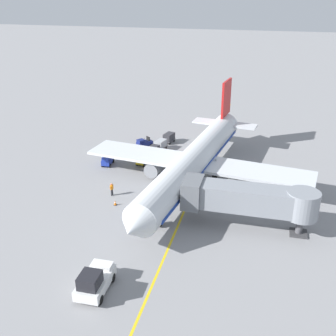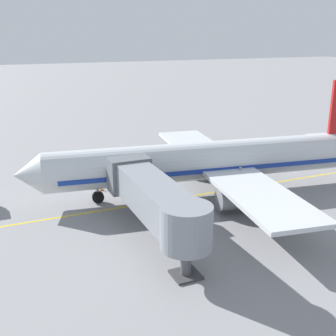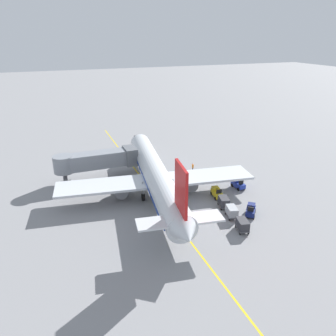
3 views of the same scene
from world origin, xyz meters
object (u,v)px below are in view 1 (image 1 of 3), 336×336
at_px(pushback_tractor, 94,281).
at_px(baggage_tug_trailing, 143,159).
at_px(baggage_tug_spare, 107,160).
at_px(safety_cone_nose_left, 115,203).
at_px(baggage_tug_lead, 144,143).
at_px(baggage_cart_third_in_train, 169,137).
at_px(parked_airliner, 195,161).
at_px(baggage_cart_front, 153,150).
at_px(jet_bridge, 248,199).
at_px(ground_crew_wing_walker, 112,188).
at_px(baggage_cart_second_in_train, 161,144).
at_px(safety_cone_nose_right, 136,215).

bearing_deg(pushback_tractor, baggage_tug_trailing, -81.09).
relative_size(baggage_tug_spare, safety_cone_nose_left, 4.38).
height_order(baggage_tug_lead, baggage_cart_third_in_train, baggage_tug_lead).
height_order(parked_airliner, baggage_cart_front, parked_airliner).
height_order(parked_airliner, baggage_tug_spare, parked_airliner).
bearing_deg(jet_bridge, baggage_tug_lead, -48.66).
height_order(pushback_tractor, ground_crew_wing_walker, pushback_tractor).
relative_size(pushback_tractor, baggage_cart_front, 1.48).
bearing_deg(pushback_tractor, baggage_cart_second_in_train, -84.52).
distance_m(baggage_tug_lead, baggage_cart_front, 4.06).
xyz_separation_m(baggage_cart_third_in_train, safety_cone_nose_left, (1.05, 22.02, -0.66)).
bearing_deg(baggage_cart_front, baggage_cart_third_in_train, -98.24).
bearing_deg(baggage_tug_lead, parked_airliner, 133.23).
xyz_separation_m(pushback_tractor, baggage_cart_second_in_train, (3.19, -33.24, -0.15)).
distance_m(parked_airliner, pushback_tractor, 23.25).
bearing_deg(baggage_cart_third_in_train, baggage_cart_front, 81.76).
height_order(jet_bridge, safety_cone_nose_left, jet_bridge).
bearing_deg(pushback_tractor, ground_crew_wing_walker, -73.45).
xyz_separation_m(pushback_tractor, safety_cone_nose_left, (3.74, -14.62, -0.81)).
xyz_separation_m(parked_airliner, safety_cone_nose_right, (4.66, 10.22, -2.90)).
xyz_separation_m(pushback_tractor, safety_cone_nose_right, (0.48, -12.56, -0.81)).
distance_m(jet_bridge, baggage_cart_front, 22.91).
xyz_separation_m(pushback_tractor, ground_crew_wing_walker, (5.00, -16.84, -0.15)).
bearing_deg(baggage_cart_third_in_train, ground_crew_wing_walker, 83.34).
xyz_separation_m(baggage_tug_spare, safety_cone_nose_right, (-8.58, 12.98, -0.42)).
xyz_separation_m(baggage_tug_lead, baggage_cart_third_in_train, (-3.34, -3.01, 0.24)).
xyz_separation_m(pushback_tractor, baggage_cart_third_in_train, (2.69, -36.64, -0.15)).
xyz_separation_m(baggage_tug_lead, baggage_cart_second_in_train, (-2.84, 0.39, 0.24)).
height_order(jet_bridge, baggage_cart_third_in_train, jet_bridge).
bearing_deg(baggage_cart_second_in_train, jet_bridge, 126.99).
height_order(baggage_cart_second_in_train, ground_crew_wing_walker, ground_crew_wing_walker).
height_order(baggage_tug_spare, baggage_cart_front, baggage_tug_spare).
bearing_deg(safety_cone_nose_left, safety_cone_nose_right, 147.63).
xyz_separation_m(baggage_tug_spare, baggage_cart_front, (-5.47, -4.85, 0.24)).
bearing_deg(jet_bridge, pushback_tractor, 49.15).
distance_m(jet_bridge, safety_cone_nose_left, 15.78).
height_order(baggage_tug_spare, safety_cone_nose_right, baggage_tug_spare).
distance_m(baggage_cart_front, baggage_cart_third_in_train, 6.32).
bearing_deg(jet_bridge, baggage_cart_third_in_train, -58.16).
relative_size(parked_airliner, safety_cone_nose_left, 63.23).
distance_m(baggage_tug_spare, baggage_cart_second_in_train, 9.69).
distance_m(ground_crew_wing_walker, safety_cone_nose_left, 2.63).
distance_m(parked_airliner, ground_crew_wing_walker, 11.16).
height_order(baggage_tug_trailing, baggage_cart_front, baggage_tug_trailing).
relative_size(parked_airliner, baggage_cart_front, 12.52).
bearing_deg(safety_cone_nose_left, baggage_cart_front, -90.52).
height_order(baggage_tug_trailing, baggage_cart_second_in_train, baggage_tug_trailing).
bearing_deg(safety_cone_nose_right, baggage_tug_trailing, -75.51).
bearing_deg(baggage_cart_front, baggage_tug_spare, 41.56).
xyz_separation_m(baggage_tug_lead, baggage_cart_front, (-2.43, 3.24, 0.24)).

